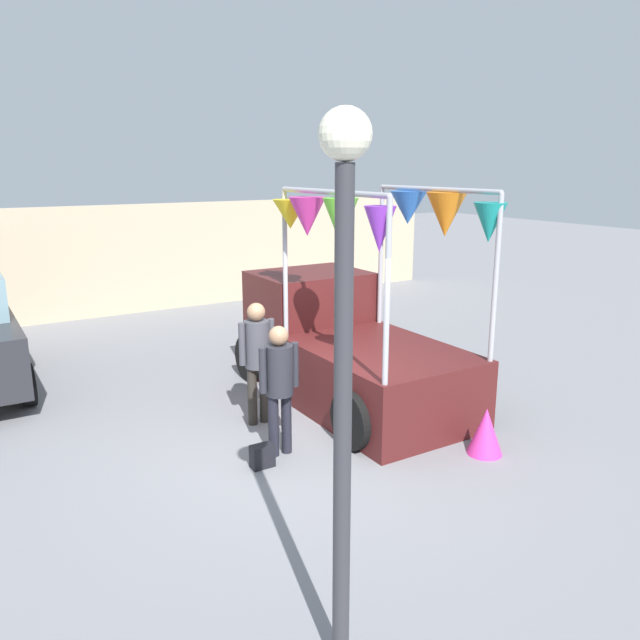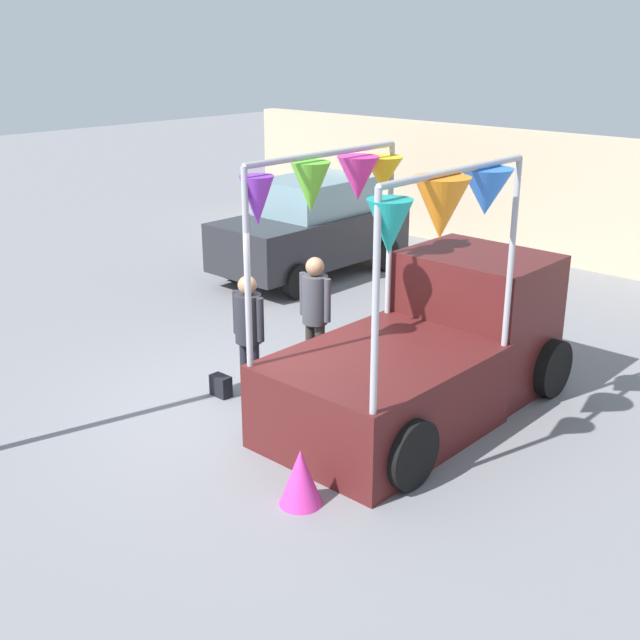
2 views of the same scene
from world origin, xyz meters
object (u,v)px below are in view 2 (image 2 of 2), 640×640
Objects in this scene: vendor_truck at (432,339)px; folded_kite_bundle_magenta at (301,477)px; person_customer at (249,326)px; parked_car at (313,227)px; person_vendor at (315,307)px; handbag at (221,386)px.

vendor_truck is 6.78× the size of folded_kite_bundle_magenta.
person_customer is at bearing -143.08° from vendor_truck.
parked_car is (-5.14, 3.33, 0.03)m from vendor_truck.
person_vendor is 1.61m from handbag.
vendor_truck is 1.68m from person_vendor.
parked_car is 5.09m from person_vendor.
person_vendor is 2.87× the size of folded_kite_bundle_magenta.
handbag is at bearing -150.26° from person_customer.
folded_kite_bundle_magenta reaches higher than handbag.
folded_kite_bundle_magenta is (5.49, -6.04, -0.64)m from parked_car.
parked_car is 8.19m from folded_kite_bundle_magenta.
person_customer is 0.96× the size of person_vendor.
vendor_truck is 2.80m from handbag.
parked_car is at bearing 147.02° from vendor_truck.
vendor_truck is 6.12m from parked_car.
parked_car is at bearing 121.09° from handbag.
folded_kite_bundle_magenta is at bearing -31.40° from person_customer.
person_vendor reaches higher than handbag.
handbag is (-0.35, -0.20, -0.86)m from person_customer.
person_vendor is 6.15× the size of handbag.
vendor_truck is at bearing 97.48° from folded_kite_bundle_magenta.
person_vendor is (3.50, -3.69, 0.10)m from parked_car.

